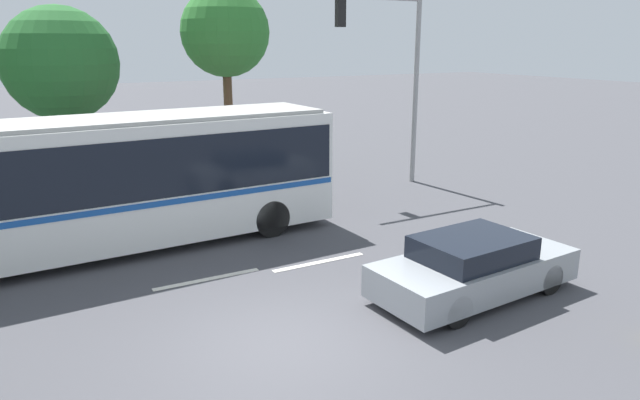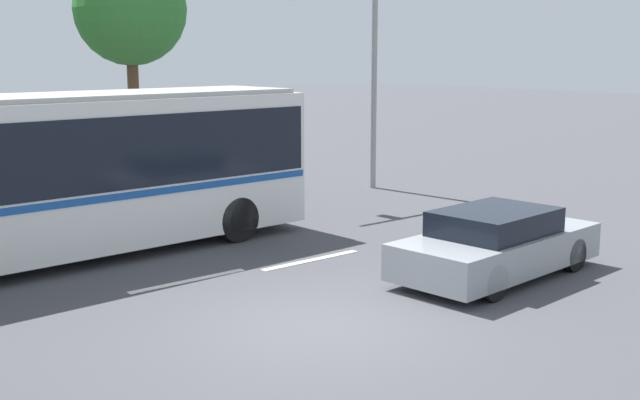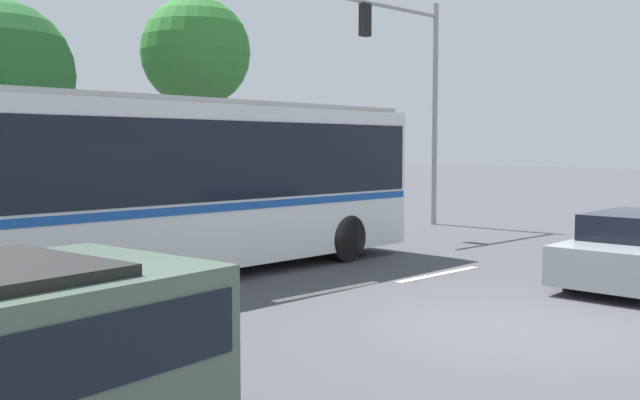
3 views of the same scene
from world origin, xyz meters
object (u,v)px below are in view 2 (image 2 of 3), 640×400
object	(u,v)px
sedan_foreground	(497,244)
street_tree_right	(130,10)
traffic_light_pole	(350,41)
city_bus	(39,169)

from	to	relation	value
sedan_foreground	street_tree_right	bearing A→B (deg)	85.79
street_tree_right	traffic_light_pole	bearing A→B (deg)	-53.18
traffic_light_pole	street_tree_right	distance (m)	6.99
sedan_foreground	street_tree_right	distance (m)	15.05
city_bus	street_tree_right	distance (m)	10.57
sedan_foreground	traffic_light_pole	world-z (taller)	traffic_light_pole
sedan_foreground	street_tree_right	world-z (taller)	street_tree_right
traffic_light_pole	street_tree_right	size ratio (longest dim) A/B	0.96
city_bus	traffic_light_pole	size ratio (longest dim) A/B	1.71
sedan_foreground	street_tree_right	size ratio (longest dim) A/B	0.63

